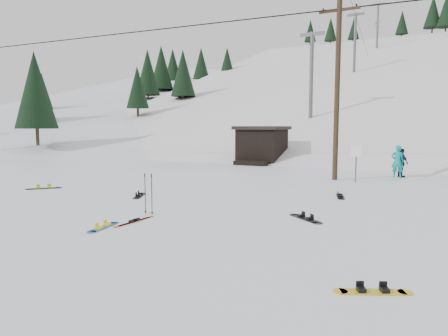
% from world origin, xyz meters
% --- Properties ---
extents(ground, '(200.00, 200.00, 0.00)m').
position_xyz_m(ground, '(0.00, 0.00, 0.00)').
color(ground, silver).
rests_on(ground, ground).
extents(ski_slope, '(60.00, 85.24, 65.97)m').
position_xyz_m(ski_slope, '(0.00, 55.00, -12.00)').
color(ski_slope, white).
rests_on(ski_slope, ground).
extents(ridge_left, '(47.54, 95.03, 58.38)m').
position_xyz_m(ridge_left, '(-36.00, 48.00, -11.00)').
color(ridge_left, silver).
rests_on(ridge_left, ground).
extents(treeline_left, '(20.00, 64.00, 10.00)m').
position_xyz_m(treeline_left, '(-34.00, 40.00, 0.00)').
color(treeline_left, black).
rests_on(treeline_left, ground).
extents(treeline_crest, '(50.00, 6.00, 10.00)m').
position_xyz_m(treeline_crest, '(0.00, 86.00, 0.00)').
color(treeline_crest, black).
rests_on(treeline_crest, ski_slope).
extents(utility_pole, '(2.00, 0.26, 9.00)m').
position_xyz_m(utility_pole, '(2.00, 14.00, 4.68)').
color(utility_pole, '#3A2819').
rests_on(utility_pole, ground).
extents(trail_sign, '(0.50, 0.09, 1.85)m').
position_xyz_m(trail_sign, '(3.10, 13.58, 1.27)').
color(trail_sign, '#595B60').
rests_on(trail_sign, ground).
extents(lift_hut, '(3.40, 4.10, 2.75)m').
position_xyz_m(lift_hut, '(-5.00, 20.94, 1.36)').
color(lift_hut, black).
rests_on(lift_hut, ground).
extents(lift_tower_near, '(2.20, 0.36, 8.00)m').
position_xyz_m(lift_tower_near, '(-4.00, 30.00, 7.86)').
color(lift_tower_near, '#595B60').
rests_on(lift_tower_near, ski_slope).
extents(lift_tower_mid, '(2.20, 0.36, 8.00)m').
position_xyz_m(lift_tower_mid, '(-4.00, 50.00, 14.36)').
color(lift_tower_mid, '#595B60').
rests_on(lift_tower_mid, ski_slope).
extents(lift_tower_far, '(2.20, 0.36, 8.00)m').
position_xyz_m(lift_tower_far, '(-4.00, 70.00, 20.86)').
color(lift_tower_far, '#595B60').
rests_on(lift_tower_far, ski_slope).
extents(hero_snowboard, '(0.43, 1.26, 0.09)m').
position_xyz_m(hero_snowboard, '(-1.21, 1.20, 0.02)').
color(hero_snowboard, '#175B9A').
rests_on(hero_snowboard, ground).
extents(hero_skis, '(0.14, 1.58, 0.08)m').
position_xyz_m(hero_skis, '(-0.90, 2.09, 0.02)').
color(hero_skis, red).
rests_on(hero_skis, ground).
extents(ski_poles, '(0.35, 0.09, 1.27)m').
position_xyz_m(ski_poles, '(-1.20, 3.10, 0.65)').
color(ski_poles, black).
rests_on(ski_poles, ground).
extents(board_scatter_b, '(0.80, 1.28, 0.10)m').
position_xyz_m(board_scatter_b, '(-3.60, 5.48, 0.03)').
color(board_scatter_b, black).
rests_on(board_scatter_b, ground).
extents(board_scatter_c, '(1.06, 1.20, 0.10)m').
position_xyz_m(board_scatter_c, '(-8.51, 4.94, 0.03)').
color(board_scatter_c, black).
rests_on(board_scatter_c, ground).
extents(board_scatter_d, '(1.19, 0.96, 0.10)m').
position_xyz_m(board_scatter_d, '(3.28, 4.76, 0.03)').
color(board_scatter_d, black).
rests_on(board_scatter_d, ground).
extents(board_scatter_e, '(1.18, 0.70, 0.09)m').
position_xyz_m(board_scatter_e, '(5.80, 0.19, 0.02)').
color(board_scatter_e, yellow).
rests_on(board_scatter_e, ground).
extents(board_scatter_f, '(0.57, 1.34, 0.10)m').
position_xyz_m(board_scatter_f, '(3.35, 9.07, 0.02)').
color(board_scatter_f, black).
rests_on(board_scatter_f, ground).
extents(skier_teal, '(0.69, 0.51, 1.73)m').
position_xyz_m(skier_teal, '(4.71, 16.51, 0.86)').
color(skier_teal, '#0E8E8C').
rests_on(skier_teal, ground).
extents(skier_navy, '(0.91, 0.91, 1.55)m').
position_xyz_m(skier_navy, '(4.89, 16.72, 0.78)').
color(skier_navy, '#181D3D').
rests_on(skier_navy, ground).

